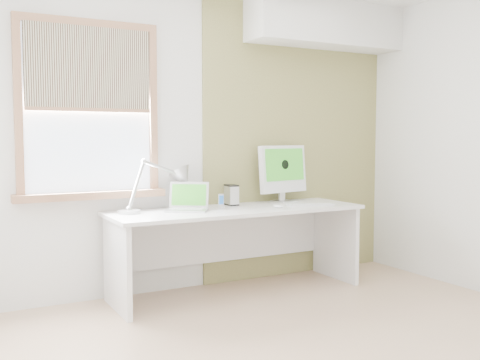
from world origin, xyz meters
TOP-DOWN VIEW (x-y plane):
  - room at (0.00, 0.00)m, footprint 4.04×3.54m
  - accent_wall at (1.00, 1.74)m, footprint 2.00×0.02m
  - soffit at (1.20, 1.57)m, footprint 1.60×0.40m
  - window at (-1.00, 1.71)m, footprint 1.20×0.14m
  - desk at (0.15, 1.44)m, footprint 2.20×0.70m
  - desk_lamp at (-0.33, 1.61)m, footprint 0.78×0.39m
  - laptop at (-0.27, 1.46)m, footprint 0.42×0.40m
  - phone_dock at (0.05, 1.47)m, footprint 0.07×0.07m
  - external_drive at (0.21, 1.60)m, footprint 0.09×0.14m
  - imac at (0.76, 1.61)m, footprint 0.54×0.22m
  - keyboard at (0.81, 1.24)m, footprint 0.43×0.19m
  - mouse at (0.48, 1.24)m, footprint 0.08×0.11m

SIDE VIEW (x-z plane):
  - desk at x=0.15m, z-range 0.17..0.90m
  - keyboard at x=0.81m, z-range 0.73..0.75m
  - mouse at x=0.48m, z-range 0.73..0.76m
  - phone_dock at x=0.05m, z-range 0.70..0.82m
  - laptop at x=-0.27m, z-range 0.67..0.90m
  - external_drive at x=0.21m, z-range 0.73..0.91m
  - desk_lamp at x=-0.33m, z-range 0.74..1.17m
  - imac at x=0.76m, z-range 0.76..1.29m
  - room at x=0.00m, z-range -0.02..2.62m
  - accent_wall at x=1.00m, z-range 0.00..2.60m
  - window at x=-1.00m, z-range 0.83..2.25m
  - soffit at x=1.20m, z-range 2.19..2.61m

